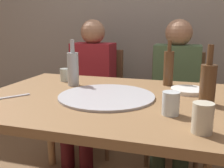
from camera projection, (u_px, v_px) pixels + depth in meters
back_wall at (147, 6)px, 2.54m from camera, size 6.00×0.10×2.60m
dining_table at (103, 110)px, 1.42m from camera, size 1.32×1.00×0.75m
pizza_tray at (107, 96)px, 1.38m from camera, size 0.51×0.51×0.01m
wine_bottle at (73, 68)px, 1.63m from camera, size 0.07×0.07×0.29m
beer_bottle at (208, 83)px, 1.23m from camera, size 0.08×0.08×0.29m
water_bottle at (169, 67)px, 1.63m from camera, size 0.06×0.06×0.28m
tumbler_near at (171, 103)px, 1.10m from camera, size 0.07×0.07×0.10m
tumbler_far at (65, 75)px, 1.77m from camera, size 0.07×0.07×0.09m
wine_glass at (203, 118)px, 0.92m from camera, size 0.08×0.08×0.11m
plate_stack at (188, 90)px, 1.48m from camera, size 0.20×0.20×0.02m
table_knife at (9, 97)px, 1.37m from camera, size 0.15×0.19×0.01m
chair_left at (96, 92)px, 2.40m from camera, size 0.44×0.44×0.90m
chair_right at (175, 99)px, 2.20m from camera, size 0.44×0.44×0.90m
guest_in_sweater at (90, 82)px, 2.23m from camera, size 0.36×0.56×1.17m
guest_in_beanie at (175, 88)px, 2.03m from camera, size 0.36×0.56×1.17m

